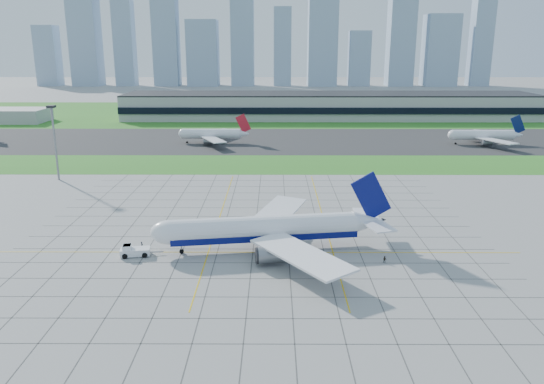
# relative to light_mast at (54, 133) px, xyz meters

# --- Properties ---
(ground) EXTENTS (1400.00, 1400.00, 0.00)m
(ground) POSITION_rel_light_mast_xyz_m (70.00, -65.00, -16.18)
(ground) COLOR #999993
(ground) RESTS_ON ground
(grass_median) EXTENTS (700.00, 35.00, 0.04)m
(grass_median) POSITION_rel_light_mast_xyz_m (70.00, 25.00, -16.16)
(grass_median) COLOR #307320
(grass_median) RESTS_ON ground
(asphalt_taxiway) EXTENTS (700.00, 75.00, 0.04)m
(asphalt_taxiway) POSITION_rel_light_mast_xyz_m (70.00, 80.00, -16.15)
(asphalt_taxiway) COLOR #383838
(asphalt_taxiway) RESTS_ON ground
(grass_far) EXTENTS (700.00, 145.00, 0.04)m
(grass_far) POSITION_rel_light_mast_xyz_m (70.00, 190.00, -16.16)
(grass_far) COLOR #307320
(grass_far) RESTS_ON ground
(apron_markings) EXTENTS (120.00, 130.00, 0.03)m
(apron_markings) POSITION_rel_light_mast_xyz_m (70.43, -53.91, -16.17)
(apron_markings) COLOR #474744
(apron_markings) RESTS_ON ground
(terminal) EXTENTS (260.00, 43.00, 15.80)m
(terminal) POSITION_rel_light_mast_xyz_m (110.00, 164.87, -8.29)
(terminal) COLOR #B7B7B2
(terminal) RESTS_ON ground
(service_block) EXTENTS (50.00, 25.00, 8.00)m
(service_block) POSITION_rel_light_mast_xyz_m (-90.00, 145.00, -12.18)
(service_block) COLOR #B7B7B2
(service_block) RESTS_ON ground
(light_mast) EXTENTS (2.50, 2.50, 25.60)m
(light_mast) POSITION_rel_light_mast_xyz_m (0.00, 0.00, 0.00)
(light_mast) COLOR gray
(light_mast) RESTS_ON ground
(city_skyline) EXTENTS (523.00, 32.40, 160.00)m
(city_skyline) POSITION_rel_light_mast_xyz_m (61.29, 455.00, 42.91)
(city_skyline) COLOR #94ABC2
(city_skyline) RESTS_ON ground
(airliner) EXTENTS (54.84, 55.18, 17.33)m
(airliner) POSITION_rel_light_mast_xyz_m (73.00, -64.84, -11.44)
(airliner) COLOR white
(airliner) RESTS_ON ground
(pushback_tug) EXTENTS (9.46, 4.06, 2.60)m
(pushback_tug) POSITION_rel_light_mast_xyz_m (43.82, -69.15, -15.03)
(pushback_tug) COLOR white
(pushback_tug) RESTS_ON ground
(crew_near) EXTENTS (0.54, 0.73, 1.83)m
(crew_near) POSITION_rel_light_mast_xyz_m (44.68, -65.26, -15.27)
(crew_near) COLOR black
(crew_near) RESTS_ON ground
(crew_far) EXTENTS (0.91, 0.81, 1.57)m
(crew_far) POSITION_rel_light_mast_xyz_m (98.38, -72.97, -15.40)
(crew_far) COLOR black
(crew_far) RESTS_ON ground
(distant_jet_1) EXTENTS (32.28, 42.66, 14.08)m
(distant_jet_1) POSITION_rel_light_mast_xyz_m (45.59, 72.11, -11.70)
(distant_jet_1) COLOR white
(distant_jet_1) RESTS_ON ground
(distant_jet_2) EXTENTS (33.56, 42.66, 14.08)m
(distant_jet_2) POSITION_rel_light_mast_xyz_m (173.47, 69.30, -11.70)
(distant_jet_2) COLOR white
(distant_jet_2) RESTS_ON ground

